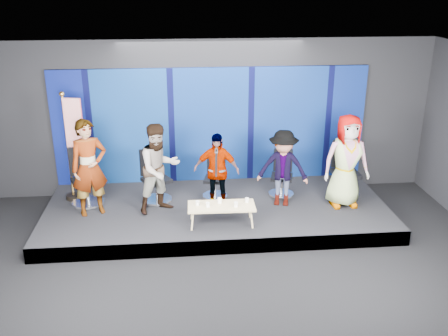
{
  "coord_description": "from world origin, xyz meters",
  "views": [
    {
      "loc": [
        -0.73,
        -6.86,
        4.69
      ],
      "look_at": [
        0.14,
        2.4,
        1.15
      ],
      "focal_mm": 40.0,
      "sensor_mm": 36.0,
      "label": 1
    }
  ],
  "objects_px": {
    "panelist_c": "(216,171)",
    "panelist_e": "(346,161)",
    "panelist_b": "(159,168)",
    "chair_d": "(282,180)",
    "chair_b": "(156,184)",
    "chair_a": "(86,186)",
    "panelist_a": "(89,168)",
    "mug_e": "(247,200)",
    "mug_b": "(208,205)",
    "chair_e": "(344,178)",
    "flag_stand": "(73,144)",
    "mug_c": "(220,200)",
    "mug_d": "(236,204)",
    "chair_c": "(215,183)",
    "coffee_table": "(221,207)",
    "panelist_d": "(283,168)",
    "mug_a": "(198,203)"
  },
  "relations": [
    {
      "from": "mug_c",
      "to": "chair_e",
      "type": "bearing_deg",
      "value": 20.05
    },
    {
      "from": "panelist_e",
      "to": "mug_d",
      "type": "bearing_deg",
      "value": -163.82
    },
    {
      "from": "panelist_b",
      "to": "chair_a",
      "type": "bearing_deg",
      "value": 133.05
    },
    {
      "from": "chair_e",
      "to": "coffee_table",
      "type": "bearing_deg",
      "value": -159.11
    },
    {
      "from": "chair_c",
      "to": "coffee_table",
      "type": "bearing_deg",
      "value": -76.33
    },
    {
      "from": "panelist_b",
      "to": "chair_d",
      "type": "height_order",
      "value": "panelist_b"
    },
    {
      "from": "panelist_b",
      "to": "chair_e",
      "type": "distance_m",
      "value": 3.97
    },
    {
      "from": "mug_c",
      "to": "chair_a",
      "type": "bearing_deg",
      "value": 157.93
    },
    {
      "from": "chair_a",
      "to": "mug_a",
      "type": "height_order",
      "value": "chair_a"
    },
    {
      "from": "panelist_c",
      "to": "panelist_d",
      "type": "relative_size",
      "value": 0.98
    },
    {
      "from": "coffee_table",
      "to": "flag_stand",
      "type": "bearing_deg",
      "value": 154.15
    },
    {
      "from": "mug_e",
      "to": "panelist_e",
      "type": "bearing_deg",
      "value": 14.76
    },
    {
      "from": "chair_a",
      "to": "panelist_b",
      "type": "bearing_deg",
      "value": -39.97
    },
    {
      "from": "chair_d",
      "to": "mug_c",
      "type": "bearing_deg",
      "value": -125.98
    },
    {
      "from": "chair_e",
      "to": "mug_c",
      "type": "xyz_separation_m",
      "value": [
        -2.77,
        -1.01,
        0.05
      ]
    },
    {
      "from": "panelist_e",
      "to": "chair_d",
      "type": "bearing_deg",
      "value": 150.65
    },
    {
      "from": "mug_a",
      "to": "panelist_a",
      "type": "bearing_deg",
      "value": 161.8
    },
    {
      "from": "chair_e",
      "to": "mug_b",
      "type": "distance_m",
      "value": 3.23
    },
    {
      "from": "chair_d",
      "to": "panelist_d",
      "type": "distance_m",
      "value": 0.69
    },
    {
      "from": "panelist_c",
      "to": "panelist_e",
      "type": "xyz_separation_m",
      "value": [
        2.61,
        -0.16,
        0.17
      ]
    },
    {
      "from": "chair_b",
      "to": "coffee_table",
      "type": "xyz_separation_m",
      "value": [
        1.28,
        -1.2,
        -0.01
      ]
    },
    {
      "from": "coffee_table",
      "to": "mug_c",
      "type": "bearing_deg",
      "value": 101.8
    },
    {
      "from": "panelist_b",
      "to": "mug_b",
      "type": "relative_size",
      "value": 20.14
    },
    {
      "from": "mug_b",
      "to": "mug_c",
      "type": "height_order",
      "value": "mug_c"
    },
    {
      "from": "panelist_c",
      "to": "mug_a",
      "type": "distance_m",
      "value": 0.93
    },
    {
      "from": "chair_b",
      "to": "panelist_c",
      "type": "bearing_deg",
      "value": -47.29
    },
    {
      "from": "chair_c",
      "to": "mug_e",
      "type": "xyz_separation_m",
      "value": [
        0.51,
        -1.2,
        0.11
      ]
    },
    {
      "from": "chair_d",
      "to": "panelist_e",
      "type": "height_order",
      "value": "panelist_e"
    },
    {
      "from": "mug_e",
      "to": "flag_stand",
      "type": "xyz_separation_m",
      "value": [
        -3.42,
        1.32,
        0.79
      ]
    },
    {
      "from": "chair_a",
      "to": "panelist_e",
      "type": "relative_size",
      "value": 0.62
    },
    {
      "from": "panelist_a",
      "to": "flag_stand",
      "type": "bearing_deg",
      "value": 98.43
    },
    {
      "from": "chair_c",
      "to": "panelist_e",
      "type": "relative_size",
      "value": 0.51
    },
    {
      "from": "chair_c",
      "to": "panelist_d",
      "type": "bearing_deg",
      "value": -8.57
    },
    {
      "from": "panelist_a",
      "to": "panelist_e",
      "type": "distance_m",
      "value": 5.09
    },
    {
      "from": "panelist_b",
      "to": "mug_c",
      "type": "xyz_separation_m",
      "value": [
        1.14,
        -0.6,
        -0.47
      ]
    },
    {
      "from": "panelist_a",
      "to": "mug_e",
      "type": "xyz_separation_m",
      "value": [
        3.01,
        -0.63,
        -0.53
      ]
    },
    {
      "from": "panelist_c",
      "to": "panelist_e",
      "type": "distance_m",
      "value": 2.62
    },
    {
      "from": "mug_c",
      "to": "mug_e",
      "type": "relative_size",
      "value": 1.16
    },
    {
      "from": "panelist_a",
      "to": "panelist_d",
      "type": "bearing_deg",
      "value": -21.64
    },
    {
      "from": "chair_c",
      "to": "panelist_c",
      "type": "relative_size",
      "value": 0.62
    },
    {
      "from": "chair_a",
      "to": "chair_c",
      "type": "xyz_separation_m",
      "value": [
        2.68,
        0.1,
        -0.07
      ]
    },
    {
      "from": "panelist_e",
      "to": "mug_b",
      "type": "height_order",
      "value": "panelist_e"
    },
    {
      "from": "mug_d",
      "to": "panelist_c",
      "type": "bearing_deg",
      "value": 108.29
    },
    {
      "from": "chair_d",
      "to": "mug_a",
      "type": "distance_m",
      "value": 2.23
    },
    {
      "from": "coffee_table",
      "to": "panelist_d",
      "type": "bearing_deg",
      "value": 30.36
    },
    {
      "from": "mug_b",
      "to": "chair_e",
      "type": "bearing_deg",
      "value": 21.25
    },
    {
      "from": "mug_c",
      "to": "mug_d",
      "type": "bearing_deg",
      "value": -34.5
    },
    {
      "from": "mug_b",
      "to": "chair_b",
      "type": "bearing_deg",
      "value": 129.12
    },
    {
      "from": "panelist_a",
      "to": "flag_stand",
      "type": "distance_m",
      "value": 0.85
    },
    {
      "from": "chair_d",
      "to": "coffee_table",
      "type": "bearing_deg",
      "value": -122.96
    }
  ]
}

